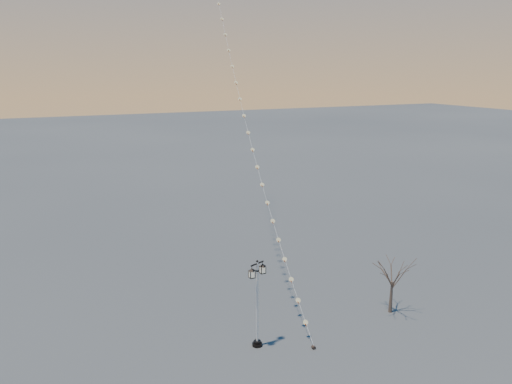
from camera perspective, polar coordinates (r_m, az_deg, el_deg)
ground at (r=28.57m, az=6.53°, el=-17.01°), size 300.00×300.00×0.00m
street_lamp at (r=27.17m, az=0.14°, el=-12.08°), size 1.19×0.74×4.94m
bare_tree at (r=31.89m, az=15.25°, el=-8.91°), size 2.21×2.21×3.67m
kite_train at (r=39.29m, az=-1.87°, el=14.42°), size 5.33×31.73×30.28m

